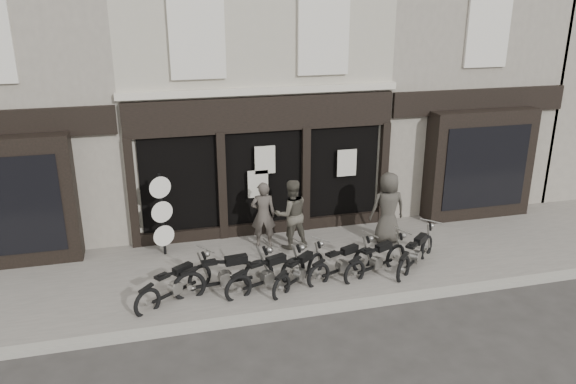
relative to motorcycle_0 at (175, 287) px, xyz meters
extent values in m
plane|color=#2D2B28|center=(2.64, 0.10, -0.40)|extent=(90.00, 90.00, 0.00)
cube|color=#645E58|center=(2.64, 1.00, -0.34)|extent=(30.00, 4.20, 0.12)
cube|color=gray|center=(2.64, -1.15, -0.33)|extent=(30.00, 0.25, 0.13)
cube|color=#A29D8B|center=(2.64, 6.10, 3.70)|extent=(7.20, 6.00, 8.20)
cube|color=black|center=(2.64, 3.02, 3.05)|extent=(7.10, 0.18, 0.90)
cube|color=black|center=(2.64, 3.08, 1.10)|extent=(6.50, 0.10, 2.95)
cube|color=black|center=(2.64, 3.01, -0.18)|extent=(7.10, 0.20, 0.44)
cube|color=beige|center=(2.64, 3.05, 3.65)|extent=(7.30, 0.22, 0.18)
cube|color=silver|center=(1.04, 3.05, 5.00)|extent=(1.35, 0.12, 2.00)
cube|color=black|center=(1.04, 3.08, 5.00)|extent=(1.05, 0.06, 1.70)
cube|color=silver|center=(4.24, 3.05, 5.00)|extent=(1.35, 0.12, 2.00)
cube|color=black|center=(4.24, 3.08, 5.00)|extent=(1.05, 0.06, 1.70)
cube|color=black|center=(-0.81, 3.00, 1.15)|extent=(0.22, 0.22, 3.00)
cube|color=black|center=(1.49, 3.00, 1.15)|extent=(0.22, 0.22, 3.00)
cube|color=black|center=(3.79, 3.00, 1.15)|extent=(0.22, 0.22, 3.00)
cube|color=black|center=(6.09, 3.00, 1.15)|extent=(0.22, 0.22, 3.00)
cube|color=beige|center=(2.64, 2.90, 1.85)|extent=(0.55, 0.04, 0.75)
cube|color=beige|center=(4.94, 2.90, 1.60)|extent=(0.55, 0.04, 0.75)
cube|color=beige|center=(2.44, 2.90, 1.20)|extent=(0.55, 0.04, 0.75)
cube|color=gray|center=(-3.71, 6.10, 3.70)|extent=(5.50, 6.00, 8.20)
cube|color=black|center=(-3.71, 2.75, 1.30)|extent=(3.20, 0.70, 3.20)
cube|color=black|center=(-3.71, 2.40, 1.30)|extent=(2.60, 0.06, 2.40)
cube|color=gray|center=(8.99, 6.10, 3.70)|extent=(5.50, 6.00, 8.20)
cube|color=black|center=(8.99, 2.75, 1.30)|extent=(3.20, 0.70, 3.20)
cube|color=black|center=(8.99, 2.40, 1.30)|extent=(2.60, 0.06, 2.40)
cube|color=black|center=(8.99, 3.05, 3.10)|extent=(5.40, 0.16, 0.70)
cube|color=silver|center=(8.99, 3.06, 5.00)|extent=(1.30, 0.10, 1.90)
cube|color=black|center=(8.99, 3.09, 5.00)|extent=(1.00, 0.06, 1.60)
torus|color=black|center=(0.56, 0.39, -0.07)|extent=(0.60, 0.45, 0.67)
torus|color=black|center=(-0.60, -0.42, -0.07)|extent=(0.60, 0.45, 0.67)
cube|color=black|center=(-0.02, -0.02, -0.11)|extent=(0.98, 0.71, 0.06)
cube|color=gray|center=(-0.01, 0.00, -0.03)|extent=(0.29, 0.28, 0.25)
cube|color=black|center=(0.19, 0.13, 0.34)|extent=(0.46, 0.39, 0.17)
cube|color=black|center=(-0.26, -0.18, 0.38)|extent=(0.35, 0.33, 0.06)
cylinder|color=gray|center=(0.74, 0.51, 0.58)|extent=(0.35, 0.49, 0.04)
torus|color=black|center=(1.86, 0.17, -0.03)|extent=(0.75, 0.18, 0.74)
torus|color=black|center=(0.30, -0.01, -0.03)|extent=(0.75, 0.18, 0.74)
cube|color=black|center=(1.08, 0.08, -0.08)|extent=(1.29, 0.21, 0.07)
cube|color=gray|center=(1.10, 0.08, 0.01)|extent=(0.28, 0.22, 0.28)
cube|color=black|center=(1.36, 0.11, 0.42)|extent=(0.52, 0.24, 0.18)
cube|color=black|center=(0.75, 0.04, 0.47)|extent=(0.35, 0.25, 0.07)
cylinder|color=gray|center=(2.10, 0.20, 0.69)|extent=(0.11, 0.63, 0.04)
torus|color=black|center=(2.68, 0.19, -0.06)|extent=(0.67, 0.33, 0.68)
torus|color=black|center=(1.32, -0.33, -0.06)|extent=(0.67, 0.33, 0.68)
cube|color=black|center=(2.00, -0.07, -0.10)|extent=(1.13, 0.47, 0.06)
cube|color=gray|center=(2.02, -0.06, -0.02)|extent=(0.29, 0.25, 0.26)
cube|color=black|center=(2.24, 0.03, 0.36)|extent=(0.49, 0.32, 0.17)
cube|color=black|center=(1.72, -0.17, 0.40)|extent=(0.35, 0.29, 0.06)
cylinder|color=gray|center=(2.89, 0.27, 0.60)|extent=(0.24, 0.56, 0.04)
torus|color=black|center=(3.28, 0.37, -0.09)|extent=(0.54, 0.46, 0.63)
torus|color=black|center=(2.24, -0.48, -0.09)|extent=(0.54, 0.46, 0.63)
cube|color=black|center=(2.76, -0.05, -0.12)|extent=(0.88, 0.73, 0.06)
cube|color=gray|center=(2.77, -0.04, -0.05)|extent=(0.28, 0.27, 0.24)
cube|color=black|center=(2.94, 0.10, 0.30)|extent=(0.43, 0.39, 0.16)
cube|color=black|center=(2.54, -0.23, 0.34)|extent=(0.33, 0.32, 0.06)
cylinder|color=gray|center=(3.43, 0.50, 0.52)|extent=(0.37, 0.44, 0.03)
torus|color=black|center=(4.46, 0.35, -0.08)|extent=(0.63, 0.33, 0.65)
torus|color=black|center=(3.18, -0.18, -0.08)|extent=(0.63, 0.33, 0.65)
cube|color=black|center=(3.82, 0.08, -0.11)|extent=(1.07, 0.48, 0.06)
cube|color=gray|center=(3.84, 0.09, -0.04)|extent=(0.28, 0.25, 0.25)
cube|color=black|center=(4.05, 0.18, 0.32)|extent=(0.47, 0.32, 0.16)
cube|color=black|center=(3.56, -0.02, 0.36)|extent=(0.34, 0.29, 0.06)
cylinder|color=gray|center=(4.66, 0.43, 0.55)|extent=(0.24, 0.52, 0.03)
torus|color=black|center=(5.30, 0.30, -0.07)|extent=(0.63, 0.34, 0.65)
torus|color=black|center=(4.03, -0.25, -0.07)|extent=(0.63, 0.34, 0.65)
cube|color=black|center=(4.66, 0.03, -0.11)|extent=(1.07, 0.50, 0.06)
cube|color=gray|center=(4.68, 0.03, -0.04)|extent=(0.28, 0.25, 0.25)
cube|color=black|center=(4.89, 0.13, 0.33)|extent=(0.47, 0.33, 0.16)
cube|color=black|center=(4.40, -0.09, 0.37)|extent=(0.34, 0.29, 0.06)
cylinder|color=gray|center=(5.50, 0.39, 0.56)|extent=(0.25, 0.52, 0.03)
torus|color=black|center=(6.26, 0.55, -0.06)|extent=(0.57, 0.51, 0.68)
torus|color=black|center=(5.17, -0.40, -0.06)|extent=(0.57, 0.51, 0.68)
cube|color=black|center=(5.72, 0.07, -0.10)|extent=(0.92, 0.82, 0.06)
cube|color=gray|center=(5.73, 0.09, -0.02)|extent=(0.30, 0.29, 0.26)
cube|color=black|center=(5.91, 0.25, 0.36)|extent=(0.46, 0.43, 0.17)
cube|color=black|center=(5.49, -0.12, 0.40)|extent=(0.36, 0.35, 0.06)
cylinder|color=gray|center=(6.42, 0.69, 0.59)|extent=(0.41, 0.46, 0.04)
imported|color=#433D37|center=(2.42, 2.18, 0.60)|extent=(0.71, 0.53, 1.76)
imported|color=#48443A|center=(3.10, 1.93, 0.64)|extent=(0.94, 0.75, 1.84)
imported|color=#39352F|center=(5.65, 1.63, 0.68)|extent=(0.96, 0.65, 1.91)
cylinder|color=black|center=(-0.11, 2.33, -0.37)|extent=(0.36, 0.36, 0.06)
cylinder|color=black|center=(-0.11, 2.33, 0.74)|extent=(0.07, 0.07, 2.27)
cylinder|color=black|center=(-0.11, 2.30, 1.53)|extent=(0.54, 0.22, 0.55)
cylinder|color=silver|center=(-0.11, 2.27, 1.53)|extent=(0.52, 0.19, 0.55)
cylinder|color=black|center=(-0.11, 2.30, 0.89)|extent=(0.54, 0.22, 0.55)
cylinder|color=silver|center=(-0.11, 2.27, 0.89)|extent=(0.52, 0.19, 0.55)
cylinder|color=black|center=(-0.11, 2.30, 0.25)|extent=(0.54, 0.22, 0.55)
cylinder|color=silver|center=(-0.11, 2.27, 0.25)|extent=(0.52, 0.19, 0.55)
camera|label=1|loc=(-0.36, -11.02, 5.94)|focal=35.00mm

